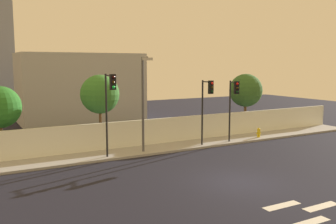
% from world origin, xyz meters
% --- Properties ---
extents(ground_plane, '(80.00, 80.00, 0.00)m').
position_xyz_m(ground_plane, '(0.00, 0.00, 0.00)').
color(ground_plane, black).
extents(sidewalk, '(36.00, 2.40, 0.15)m').
position_xyz_m(sidewalk, '(0.00, 8.20, 0.07)').
color(sidewalk, '#989898').
rests_on(sidewalk, ground).
extents(perimeter_wall, '(36.00, 0.18, 1.80)m').
position_xyz_m(perimeter_wall, '(0.00, 9.49, 1.05)').
color(perimeter_wall, white).
rests_on(perimeter_wall, sidewalk).
extents(crosswalk_marking, '(3.48, 3.01, 0.01)m').
position_xyz_m(crosswalk_marking, '(-0.12, -4.53, 0.00)').
color(crosswalk_marking, silver).
rests_on(crosswalk_marking, ground).
extents(traffic_light_left, '(0.49, 1.26, 4.48)m').
position_xyz_m(traffic_light_left, '(5.23, 6.99, 3.42)').
color(traffic_light_left, black).
rests_on(traffic_light_left, sidewalk).
extents(traffic_light_center, '(0.36, 1.09, 4.56)m').
position_xyz_m(traffic_light_center, '(3.00, 7.09, 3.47)').
color(traffic_light_center, black).
rests_on(traffic_light_center, sidewalk).
extents(traffic_light_right, '(0.34, 1.47, 5.10)m').
position_xyz_m(traffic_light_right, '(-4.10, 6.92, 3.85)').
color(traffic_light_right, black).
rests_on(traffic_light_right, sidewalk).
extents(street_lamp_curbside, '(0.96, 2.14, 6.11)m').
position_xyz_m(street_lamp_curbside, '(-1.64, 7.44, 3.83)').
color(street_lamp_curbside, '#4C4C51').
rests_on(street_lamp_curbside, sidewalk).
extents(fire_hydrant, '(0.44, 0.26, 0.73)m').
position_xyz_m(fire_hydrant, '(8.37, 7.69, 0.54)').
color(fire_hydrant, gold).
rests_on(fire_hydrant, sidewalk).
extents(roadside_tree_leftmost, '(2.60, 2.60, 4.49)m').
position_xyz_m(roadside_tree_leftmost, '(-9.72, 11.04, 3.18)').
color(roadside_tree_leftmost, brown).
rests_on(roadside_tree_leftmost, ground).
extents(roadside_tree_midleft, '(2.72, 2.72, 5.10)m').
position_xyz_m(roadside_tree_midleft, '(-3.30, 11.04, 3.72)').
color(roadside_tree_midleft, brown).
rests_on(roadside_tree_midleft, ground).
extents(roadside_tree_midright, '(2.86, 2.86, 4.99)m').
position_xyz_m(roadside_tree_midright, '(9.86, 11.04, 3.55)').
color(roadside_tree_midright, brown).
rests_on(roadside_tree_midright, ground).
extents(low_building_distant, '(11.99, 6.00, 6.89)m').
position_xyz_m(low_building_distant, '(-1.07, 23.49, 3.44)').
color(low_building_distant, '#AAAAAA').
rests_on(low_building_distant, ground).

